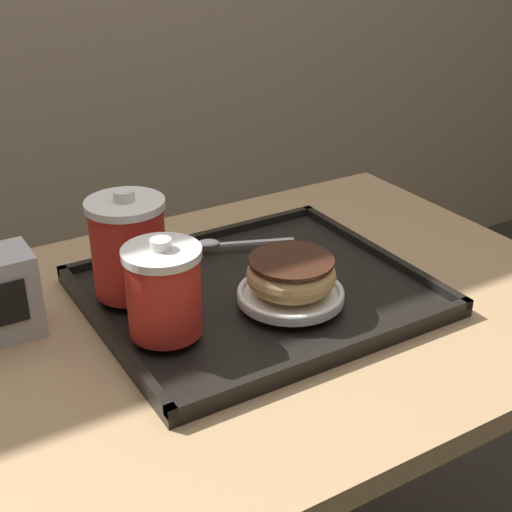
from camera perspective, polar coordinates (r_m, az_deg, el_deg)
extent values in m
cube|color=tan|center=(0.97, 1.56, -4.21)|extent=(0.85, 0.66, 0.03)
cylinder|color=#333338|center=(1.20, 1.34, -19.00)|extent=(0.08, 0.08, 0.68)
cube|color=black|center=(0.97, 0.00, -3.08)|extent=(0.43, 0.37, 0.01)
cube|color=black|center=(0.83, 6.42, -7.56)|extent=(0.43, 0.01, 0.01)
cube|color=black|center=(1.10, -4.83, 1.44)|extent=(0.43, 0.01, 0.01)
cube|color=black|center=(0.88, -11.75, -5.82)|extent=(0.01, 0.37, 0.01)
cube|color=black|center=(1.07, 9.64, 0.40)|extent=(0.01, 0.37, 0.01)
cylinder|color=red|center=(0.84, -7.37, -3.09)|extent=(0.09, 0.09, 0.10)
cylinder|color=white|center=(0.81, -7.59, 0.25)|extent=(0.09, 0.09, 0.01)
cylinder|color=white|center=(0.81, -7.63, 0.96)|extent=(0.02, 0.02, 0.01)
cylinder|color=red|center=(0.93, -10.15, 0.45)|extent=(0.09, 0.09, 0.12)
cylinder|color=white|center=(0.90, -10.47, 4.09)|extent=(0.10, 0.10, 0.01)
cylinder|color=white|center=(0.90, -10.53, 4.77)|extent=(0.03, 0.03, 0.01)
cylinder|color=white|center=(0.92, 2.78, -3.19)|extent=(0.14, 0.14, 0.01)
torus|color=white|center=(0.92, 2.79, -2.86)|extent=(0.14, 0.14, 0.01)
torus|color=#DBB270|center=(0.90, 2.82, -1.53)|extent=(0.11, 0.11, 0.04)
cylinder|color=#381E14|center=(0.89, 2.85, -0.35)|extent=(0.11, 0.11, 0.00)
ellipsoid|color=silver|center=(1.05, -3.88, 1.01)|extent=(0.04, 0.03, 0.01)
cube|color=silver|center=(1.06, 0.08, 1.12)|extent=(0.11, 0.05, 0.00)
cube|color=black|center=(0.89, -19.64, -3.72)|extent=(0.06, 0.00, 0.05)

